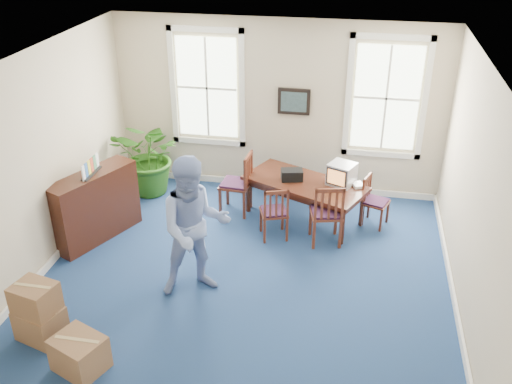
% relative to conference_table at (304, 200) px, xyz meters
% --- Properties ---
extents(floor, '(6.50, 6.50, 0.00)m').
position_rel_conference_table_xyz_m(floor, '(-0.66, -2.15, -0.35)').
color(floor, navy).
rests_on(floor, ground).
extents(ceiling, '(6.50, 6.50, 0.00)m').
position_rel_conference_table_xyz_m(ceiling, '(-0.66, -2.15, 2.85)').
color(ceiling, white).
rests_on(ceiling, ground).
extents(wall_back, '(6.50, 0.00, 6.50)m').
position_rel_conference_table_xyz_m(wall_back, '(-0.66, 1.10, 1.25)').
color(wall_back, beige).
rests_on(wall_back, ground).
extents(wall_front, '(6.50, 0.00, 6.50)m').
position_rel_conference_table_xyz_m(wall_front, '(-0.66, -5.40, 1.25)').
color(wall_front, beige).
rests_on(wall_front, ground).
extents(wall_left, '(0.00, 6.50, 6.50)m').
position_rel_conference_table_xyz_m(wall_left, '(-3.66, -2.15, 1.25)').
color(wall_left, beige).
rests_on(wall_left, ground).
extents(wall_right, '(0.00, 6.50, 6.50)m').
position_rel_conference_table_xyz_m(wall_right, '(2.34, -2.15, 1.25)').
color(wall_right, beige).
rests_on(wall_right, ground).
extents(baseboard_back, '(6.00, 0.04, 0.12)m').
position_rel_conference_table_xyz_m(baseboard_back, '(-0.66, 1.07, -0.29)').
color(baseboard_back, white).
rests_on(baseboard_back, ground).
extents(baseboard_left, '(0.04, 6.50, 0.12)m').
position_rel_conference_table_xyz_m(baseboard_left, '(-3.63, -2.15, -0.29)').
color(baseboard_left, white).
rests_on(baseboard_left, ground).
extents(baseboard_right, '(0.04, 6.50, 0.12)m').
position_rel_conference_table_xyz_m(baseboard_right, '(2.31, -2.15, -0.29)').
color(baseboard_right, white).
rests_on(baseboard_right, ground).
extents(window_left, '(1.40, 0.12, 2.20)m').
position_rel_conference_table_xyz_m(window_left, '(-1.96, 1.08, 1.55)').
color(window_left, white).
rests_on(window_left, ground).
extents(window_right, '(1.40, 0.12, 2.20)m').
position_rel_conference_table_xyz_m(window_right, '(1.24, 1.08, 1.55)').
color(window_right, white).
rests_on(window_right, ground).
extents(wall_picture, '(0.58, 0.06, 0.48)m').
position_rel_conference_table_xyz_m(wall_picture, '(-0.36, 1.05, 1.40)').
color(wall_picture, black).
rests_on(wall_picture, ground).
extents(conference_table, '(2.25, 1.70, 0.70)m').
position_rel_conference_table_xyz_m(conference_table, '(0.00, 0.00, 0.00)').
color(conference_table, '#3F1B10').
rests_on(conference_table, ground).
extents(crt_tv, '(0.55, 0.57, 0.37)m').
position_rel_conference_table_xyz_m(crt_tv, '(0.61, 0.05, 0.53)').
color(crt_tv, '#B7B7BC').
rests_on(crt_tv, conference_table).
extents(game_console, '(0.23, 0.25, 0.05)m').
position_rel_conference_table_xyz_m(game_console, '(0.89, 0.00, 0.37)').
color(game_console, white).
rests_on(game_console, conference_table).
extents(equipment_bag, '(0.41, 0.31, 0.18)m').
position_rel_conference_table_xyz_m(equipment_bag, '(-0.23, 0.05, 0.44)').
color(equipment_bag, black).
rests_on(equipment_bag, conference_table).
extents(chair_near_left, '(0.54, 0.54, 0.95)m').
position_rel_conference_table_xyz_m(chair_near_left, '(-0.42, -0.70, 0.12)').
color(chair_near_left, maroon).
rests_on(chair_near_left, ground).
extents(chair_near_right, '(0.59, 0.59, 1.08)m').
position_rel_conference_table_xyz_m(chair_near_right, '(0.42, -0.70, 0.19)').
color(chair_near_right, maroon).
rests_on(chair_near_right, ground).
extents(chair_end_left, '(0.54, 0.54, 1.12)m').
position_rel_conference_table_xyz_m(chair_end_left, '(-1.21, 0.00, 0.21)').
color(chair_end_left, maroon).
rests_on(chair_end_left, ground).
extents(chair_end_right, '(0.51, 0.51, 0.88)m').
position_rel_conference_table_xyz_m(chair_end_right, '(1.21, 0.00, 0.09)').
color(chair_end_right, maroon).
rests_on(chair_end_right, ground).
extents(man, '(1.24, 1.13, 2.05)m').
position_rel_conference_table_xyz_m(man, '(-1.26, -2.30, 0.68)').
color(man, '#849AD2').
rests_on(man, ground).
extents(credenza, '(1.03, 1.57, 1.20)m').
position_rel_conference_table_xyz_m(credenza, '(-3.26, -1.24, 0.25)').
color(credenza, '#3F1B10').
rests_on(credenza, ground).
extents(brochure_rack, '(0.26, 0.60, 0.26)m').
position_rel_conference_table_xyz_m(brochure_rack, '(-3.23, -1.24, 0.98)').
color(brochure_rack, '#99999E').
rests_on(brochure_rack, credenza).
extents(potted_plant, '(1.53, 1.39, 1.48)m').
position_rel_conference_table_xyz_m(potted_plant, '(-2.90, 0.44, 0.39)').
color(potted_plant, '#255914').
rests_on(potted_plant, ground).
extents(cardboard_boxes, '(1.85, 1.85, 0.84)m').
position_rel_conference_table_xyz_m(cardboard_boxes, '(-2.73, -3.52, 0.07)').
color(cardboard_boxes, '#996C47').
rests_on(cardboard_boxes, ground).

